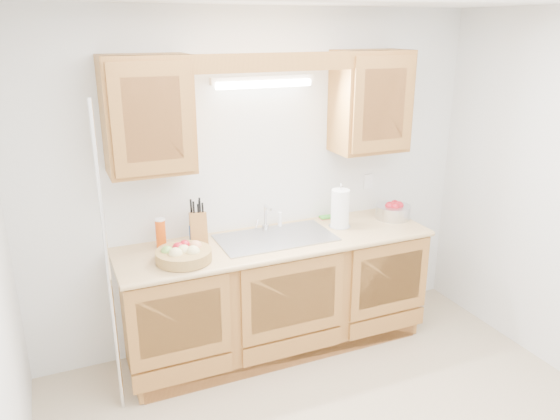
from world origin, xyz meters
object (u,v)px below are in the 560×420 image
knife_block (198,228)px  apple_bowl (393,211)px  fruit_basket (184,254)px  paper_towel (340,209)px

knife_block → apple_bowl: size_ratio=0.98×
fruit_basket → knife_block: bearing=55.3°
paper_towel → knife_block: bearing=174.9°
knife_block → apple_bowl: bearing=6.9°
fruit_basket → knife_block: 0.31m
paper_towel → apple_bowl: size_ratio=1.02×
apple_bowl → fruit_basket: bearing=-174.7°
knife_block → paper_towel: paper_towel is taller
knife_block → apple_bowl: (1.57, -0.09, -0.06)m
paper_towel → apple_bowl: 0.50m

